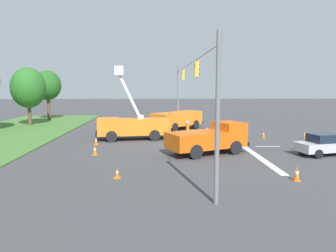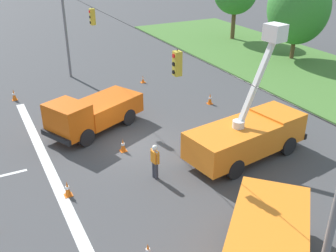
% 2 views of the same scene
% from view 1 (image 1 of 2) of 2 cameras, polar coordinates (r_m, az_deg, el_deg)
% --- Properties ---
extents(ground_plane, '(200.00, 200.00, 0.00)m').
position_cam_1_polar(ground_plane, '(26.85, 3.45, -3.65)').
color(ground_plane, '#424244').
extents(lane_markings, '(17.60, 15.25, 0.01)m').
position_cam_1_polar(lane_markings, '(28.08, 16.01, -3.44)').
color(lane_markings, silver).
rests_on(lane_markings, ground).
extents(signal_gantry, '(26.20, 0.33, 7.20)m').
position_cam_1_polar(signal_gantry, '(26.33, 3.53, 5.44)').
color(signal_gantry, slate).
rests_on(signal_gantry, ground).
extents(tree_far_east, '(4.69, 4.05, 7.21)m').
position_cam_1_polar(tree_far_east, '(43.74, -23.16, 6.13)').
color(tree_far_east, brown).
rests_on(tree_far_east, ground).
extents(tree_east_end, '(3.98, 3.73, 7.15)m').
position_cam_1_polar(tree_east_end, '(50.26, -20.23, 6.63)').
color(tree_east_end, brown).
rests_on(tree_east_end, ground).
extents(utility_truck_bucket_lift, '(3.37, 7.03, 6.73)m').
position_cam_1_polar(utility_truck_bucket_lift, '(30.49, -6.18, 0.15)').
color(utility_truck_bucket_lift, orange).
rests_on(utility_truck_bucket_lift, ground).
extents(utility_truck_support_near, '(4.68, 6.39, 2.25)m').
position_cam_1_polar(utility_truck_support_near, '(24.19, 7.23, -2.10)').
color(utility_truck_support_near, '#D6560F').
rests_on(utility_truck_support_near, ground).
extents(utility_truck_support_far, '(6.24, 6.29, 2.00)m').
position_cam_1_polar(utility_truck_support_far, '(37.32, 1.64, 1.22)').
color(utility_truck_support_far, orange).
rests_on(utility_truck_support_far, ground).
extents(sedan_silver, '(2.76, 4.60, 1.56)m').
position_cam_1_polar(sedan_silver, '(26.14, 25.71, -2.88)').
color(sedan_silver, '#B7B7BC').
rests_on(sedan_silver, ground).
extents(road_worker, '(0.64, 0.30, 1.77)m').
position_cam_1_polar(road_worker, '(30.20, 3.40, -0.54)').
color(road_worker, '#383842').
rests_on(road_worker, ground).
extents(traffic_cone_foreground_left, '(0.36, 0.36, 0.79)m').
position_cam_1_polar(traffic_cone_foreground_left, '(33.38, 22.75, -1.41)').
color(traffic_cone_foreground_left, orange).
rests_on(traffic_cone_foreground_left, ground).
extents(traffic_cone_foreground_right, '(0.36, 0.36, 0.74)m').
position_cam_1_polar(traffic_cone_foreground_right, '(30.44, 11.13, -1.81)').
color(traffic_cone_foreground_right, orange).
rests_on(traffic_cone_foreground_right, ground).
extents(traffic_cone_mid_left, '(0.36, 0.36, 0.68)m').
position_cam_1_polar(traffic_cone_mid_left, '(32.43, 16.29, -1.49)').
color(traffic_cone_mid_left, orange).
rests_on(traffic_cone_mid_left, ground).
extents(traffic_cone_mid_right, '(0.36, 0.36, 0.73)m').
position_cam_1_polar(traffic_cone_mid_right, '(27.29, 4.86, -2.72)').
color(traffic_cone_mid_right, orange).
rests_on(traffic_cone_mid_right, ground).
extents(traffic_cone_near_bucket, '(0.36, 0.36, 0.68)m').
position_cam_1_polar(traffic_cone_near_bucket, '(28.40, -12.43, -2.54)').
color(traffic_cone_near_bucket, orange).
rests_on(traffic_cone_near_bucket, ground).
extents(traffic_cone_lane_edge_a, '(0.36, 0.36, 0.80)m').
position_cam_1_polar(traffic_cone_lane_edge_a, '(18.58, 21.52, -7.71)').
color(traffic_cone_lane_edge_a, orange).
rests_on(traffic_cone_lane_edge_a, ground).
extents(traffic_cone_lane_edge_b, '(0.36, 0.36, 0.75)m').
position_cam_1_polar(traffic_cone_lane_edge_b, '(24.19, -12.61, -4.10)').
color(traffic_cone_lane_edge_b, orange).
rests_on(traffic_cone_lane_edge_b, ground).
extents(traffic_cone_far_left, '(0.36, 0.36, 0.69)m').
position_cam_1_polar(traffic_cone_far_left, '(35.09, 6.76, -0.61)').
color(traffic_cone_far_left, orange).
rests_on(traffic_cone_far_left, ground).
extents(traffic_cone_far_right, '(0.36, 0.36, 0.58)m').
position_cam_1_polar(traffic_cone_far_right, '(18.05, -8.84, -8.14)').
color(traffic_cone_far_right, orange).
rests_on(traffic_cone_far_right, ground).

